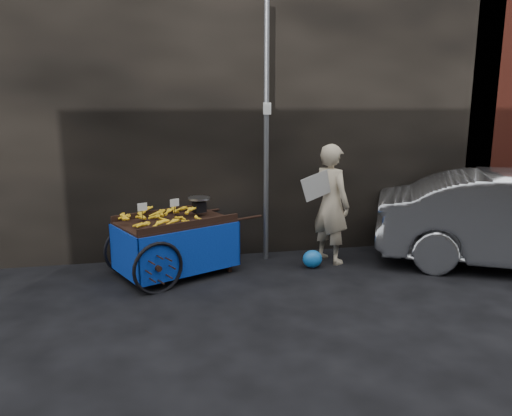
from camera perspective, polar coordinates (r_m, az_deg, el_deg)
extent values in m
plane|color=black|center=(6.93, 1.05, -9.16)|extent=(80.00, 80.00, 0.00)
cube|color=black|center=(8.90, -9.08, 11.92)|extent=(11.00, 2.00, 5.00)
cube|color=#591E14|center=(11.26, 26.84, 10.83)|extent=(3.00, 2.00, 5.00)
cylinder|color=slate|center=(7.80, 1.18, 8.37)|extent=(0.08, 0.08, 4.00)
cube|color=white|center=(7.73, 1.28, 11.30)|extent=(0.12, 0.02, 0.18)
cube|color=black|center=(7.35, -9.25, -1.67)|extent=(1.83, 1.54, 0.06)
cube|color=black|center=(7.73, -10.83, -0.51)|extent=(1.43, 0.69, 0.10)
cube|color=black|center=(6.94, -7.53, -1.86)|extent=(1.43, 0.69, 0.10)
cube|color=black|center=(7.45, -3.07, -4.43)|extent=(0.06, 0.06, 0.78)
cube|color=black|center=(8.09, -6.12, -3.13)|extent=(0.06, 0.06, 0.78)
cylinder|color=black|center=(7.54, -0.94, -1.15)|extent=(0.46, 0.24, 0.04)
cylinder|color=black|center=(8.17, -4.12, -0.12)|extent=(0.46, 0.24, 0.04)
torus|color=black|center=(6.79, -11.12, -6.78)|extent=(0.69, 0.35, 0.73)
torus|color=black|center=(7.71, -14.50, -4.62)|extent=(0.69, 0.35, 0.73)
cylinder|color=black|center=(7.25, -12.92, -5.63)|extent=(0.50, 1.01, 0.05)
cube|color=#082699|center=(7.01, -7.28, -5.10)|extent=(1.46, 0.69, 0.66)
cube|color=#082699|center=(7.86, -10.84, -3.30)|extent=(1.46, 0.69, 0.66)
cube|color=#082699|center=(7.13, -14.84, -5.14)|extent=(0.44, 0.93, 0.66)
cube|color=#082699|center=(7.81, -4.00, -3.22)|extent=(0.44, 0.93, 0.66)
cube|color=black|center=(7.55, -6.50, 0.09)|extent=(0.22, 0.20, 0.16)
cylinder|color=silver|center=(7.53, -6.53, 1.11)|extent=(0.44, 0.44, 0.03)
cube|color=white|center=(6.96, -12.86, 0.12)|extent=(0.13, 0.07, 0.11)
cube|color=white|center=(7.16, -9.29, 0.61)|extent=(0.13, 0.07, 0.11)
imported|color=#C5B392|center=(7.88, 8.55, 0.47)|extent=(0.72, 0.82, 1.88)
cube|color=silver|center=(7.62, 7.09, 2.58)|extent=(0.58, 0.10, 0.50)
ellipsoid|color=blue|center=(7.74, 6.46, -5.80)|extent=(0.31, 0.25, 0.28)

